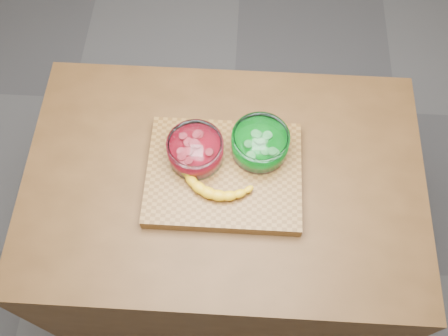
{
  "coord_description": "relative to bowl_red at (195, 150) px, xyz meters",
  "views": [
    {
      "loc": [
        0.04,
        -0.65,
        2.23
      ],
      "look_at": [
        0.0,
        0.0,
        0.96
      ],
      "focal_mm": 40.0,
      "sensor_mm": 36.0,
      "label": 1
    }
  ],
  "objects": [
    {
      "name": "cutting_board",
      "position": [
        0.09,
        -0.04,
        -0.06
      ],
      "size": [
        0.45,
        0.35,
        0.04
      ],
      "primitive_type": "cube",
      "color": "brown",
      "rests_on": "counter"
    },
    {
      "name": "bowl_green",
      "position": [
        0.19,
        0.03,
        0.0
      ],
      "size": [
        0.17,
        0.17,
        0.08
      ],
      "color": "white",
      "rests_on": "cutting_board"
    },
    {
      "name": "banana",
      "position": [
        0.06,
        -0.08,
        -0.02
      ],
      "size": [
        0.25,
        0.15,
        0.04
      ],
      "primitive_type": null,
      "color": "yellow",
      "rests_on": "cutting_board"
    },
    {
      "name": "ground",
      "position": [
        0.09,
        -0.04,
        -0.98
      ],
      "size": [
        3.5,
        3.5,
        0.0
      ],
      "primitive_type": "plane",
      "color": "#555559",
      "rests_on": "ground"
    },
    {
      "name": "bowl_red",
      "position": [
        0.0,
        0.0,
        0.0
      ],
      "size": [
        0.16,
        0.16,
        0.08
      ],
      "color": "white",
      "rests_on": "cutting_board"
    },
    {
      "name": "counter",
      "position": [
        0.09,
        -0.04,
        -0.53
      ],
      "size": [
        1.2,
        0.8,
        0.9
      ],
      "primitive_type": "cube",
      "color": "#503218",
      "rests_on": "ground"
    }
  ]
}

